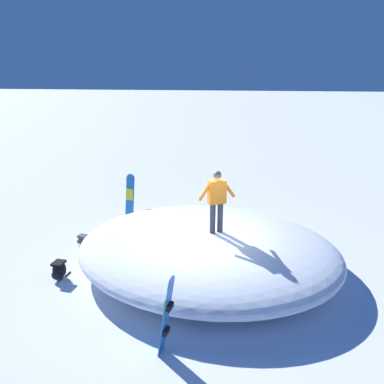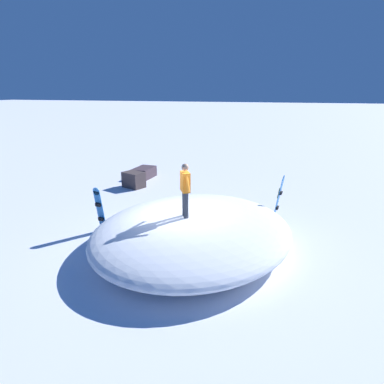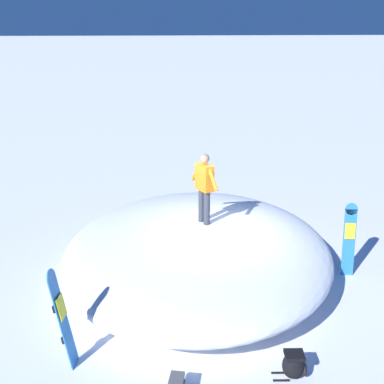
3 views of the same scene
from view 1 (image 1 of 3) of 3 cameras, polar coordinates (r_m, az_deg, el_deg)
ground at (r=9.48m, az=1.47°, el=-13.07°), size 240.00×240.00×0.00m
snow_mound at (r=9.73m, az=2.32°, el=-8.61°), size 7.54×6.70×1.08m
snowboarder_standing at (r=9.01m, az=3.83°, el=-0.96°), size 0.89×0.55×1.58m
snowboard_primary_upright at (r=6.84m, az=-3.88°, el=-18.26°), size 0.31×0.30×1.61m
snowboard_secondary_upright at (r=12.44m, az=-9.51°, el=-1.12°), size 0.34×0.34×1.75m
backpack_near at (r=11.51m, az=-16.35°, el=-7.11°), size 0.56×0.32×0.33m
backpack_far at (r=9.90m, az=-19.76°, el=-11.22°), size 0.33×0.55×0.47m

